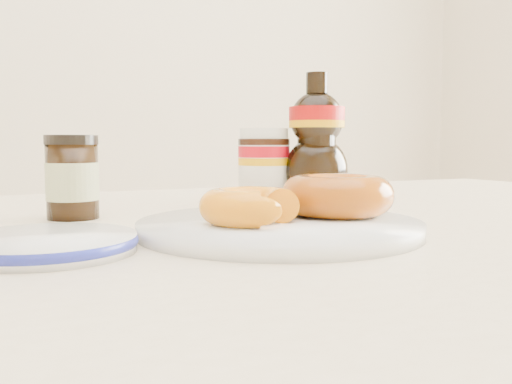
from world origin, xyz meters
name	(u,v)px	position (x,y,z in m)	size (l,w,h in m)	color
dining_table	(301,294)	(0.00, 0.10, 0.67)	(1.40, 0.90, 0.75)	beige
plate	(279,227)	(-0.07, 0.02, 0.76)	(0.26, 0.26, 0.01)	white
donut_bitten	(249,206)	(-0.10, 0.01, 0.78)	(0.09, 0.09, 0.03)	orange
donut_whole	(337,195)	(0.00, 0.03, 0.78)	(0.11, 0.11, 0.04)	#8D4109
nutella_jar	(264,162)	(0.05, 0.29, 0.81)	(0.07, 0.07, 0.10)	white
syrup_bottle	(317,138)	(0.11, 0.26, 0.84)	(0.09, 0.08, 0.18)	black
dark_jar	(72,178)	(-0.22, 0.21, 0.80)	(0.06, 0.06, 0.09)	black
blue_rim_saucer	(45,243)	(-0.27, 0.02, 0.76)	(0.14, 0.14, 0.01)	white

